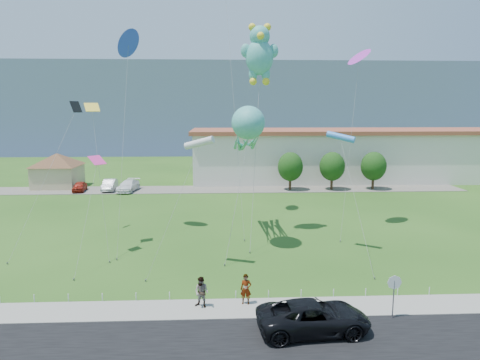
# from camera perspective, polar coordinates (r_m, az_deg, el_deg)

# --- Properties ---
(ground) EXTENTS (160.00, 160.00, 0.00)m
(ground) POSITION_cam_1_polar(r_m,az_deg,el_deg) (28.11, -2.76, -14.44)
(ground) COLOR #244A15
(ground) RESTS_ON ground
(sidewalk) EXTENTS (80.00, 2.50, 0.10)m
(sidewalk) POSITION_cam_1_polar(r_m,az_deg,el_deg) (25.59, -2.78, -16.81)
(sidewalk) COLOR gray
(sidewalk) RESTS_ON ground
(parking_strip) EXTENTS (70.00, 6.00, 0.06)m
(parking_strip) POSITION_cam_1_polar(r_m,az_deg,el_deg) (61.77, -2.68, -1.24)
(parking_strip) COLOR #59544C
(parking_strip) RESTS_ON ground
(hill_ridge) EXTENTS (160.00, 50.00, 25.00)m
(hill_ridge) POSITION_cam_1_polar(r_m,az_deg,el_deg) (145.74, -2.67, 9.75)
(hill_ridge) COLOR slate
(hill_ridge) RESTS_ON ground
(pavilion) EXTENTS (9.20, 9.20, 5.00)m
(pavilion) POSITION_cam_1_polar(r_m,az_deg,el_deg) (68.66, -23.16, 1.61)
(pavilion) COLOR tan
(pavilion) RESTS_ON ground
(warehouse) EXTENTS (61.00, 15.00, 8.20)m
(warehouse) POSITION_cam_1_polar(r_m,az_deg,el_deg) (74.72, 17.71, 3.33)
(warehouse) COLOR beige
(warehouse) RESTS_ON ground
(stop_sign) EXTENTS (0.80, 0.07, 2.50)m
(stop_sign) POSITION_cam_1_polar(r_m,az_deg,el_deg) (25.30, 19.86, -13.19)
(stop_sign) COLOR slate
(stop_sign) RESTS_ON ground
(rope_fence) EXTENTS (26.05, 0.05, 0.50)m
(rope_fence) POSITION_cam_1_polar(r_m,az_deg,el_deg) (26.82, -2.77, -15.07)
(rope_fence) COLOR white
(rope_fence) RESTS_ON ground
(tree_near) EXTENTS (3.60, 3.60, 5.47)m
(tree_near) POSITION_cam_1_polar(r_m,az_deg,el_deg) (61.06, 6.73, 1.77)
(tree_near) COLOR #3F2B19
(tree_near) RESTS_ON ground
(tree_mid) EXTENTS (3.60, 3.60, 5.47)m
(tree_mid) POSITION_cam_1_polar(r_m,az_deg,el_deg) (62.31, 12.19, 1.78)
(tree_mid) COLOR #3F2B19
(tree_mid) RESTS_ON ground
(tree_far) EXTENTS (3.60, 3.60, 5.47)m
(tree_far) POSITION_cam_1_polar(r_m,az_deg,el_deg) (64.09, 17.38, 1.77)
(tree_far) COLOR #3F2B19
(tree_far) RESTS_ON ground
(suv) EXTENTS (6.02, 3.18, 1.61)m
(suv) POSITION_cam_1_polar(r_m,az_deg,el_deg) (23.24, 9.76, -17.54)
(suv) COLOR black
(suv) RESTS_ON road
(pedestrian_left) EXTENTS (0.71, 0.52, 1.79)m
(pedestrian_left) POSITION_cam_1_polar(r_m,az_deg,el_deg) (25.72, 0.79, -14.34)
(pedestrian_left) COLOR gray
(pedestrian_left) RESTS_ON sidewalk
(pedestrian_right) EXTENTS (1.08, 0.98, 1.80)m
(pedestrian_right) POSITION_cam_1_polar(r_m,az_deg,el_deg) (25.41, -5.14, -14.68)
(pedestrian_right) COLOR gray
(pedestrian_right) RESTS_ON sidewalk
(parked_car_red) EXTENTS (2.01, 4.08, 1.34)m
(parked_car_red) POSITION_cam_1_polar(r_m,az_deg,el_deg) (64.07, -20.59, -0.81)
(parked_car_red) COLOR maroon
(parked_car_red) RESTS_ON parking_strip
(parked_car_silver) EXTENTS (1.91, 4.79, 1.55)m
(parked_car_silver) POSITION_cam_1_polar(r_m,az_deg,el_deg) (63.38, -17.00, -0.63)
(parked_car_silver) COLOR #B3B1B8
(parked_car_silver) RESTS_ON parking_strip
(parked_car_white) EXTENTS (2.79, 5.48, 1.52)m
(parked_car_white) POSITION_cam_1_polar(r_m,az_deg,el_deg) (62.08, -14.66, -0.74)
(parked_car_white) COLOR white
(parked_car_white) RESTS_ON parking_strip
(octopus_kite) EXTENTS (3.38, 10.93, 11.67)m
(octopus_kite) POSITION_cam_1_polar(r_m,az_deg,el_deg) (35.64, 0.98, 6.55)
(octopus_kite) COLOR teal
(octopus_kite) RESTS_ON ground
(teddy_bear_kite) EXTENTS (3.31, 7.11, 18.78)m
(teddy_bear_kite) POSITION_cam_1_polar(r_m,az_deg,el_deg) (39.16, 2.63, 16.59)
(teddy_bear_kite) COLOR teal
(teddy_bear_kite) RESTS_ON ground
(small_kite_pink) EXTENTS (1.29, 6.39, 7.91)m
(small_kite_pink) POSITION_cam_1_polar(r_m,az_deg,el_deg) (34.52, -18.76, 1.21)
(small_kite_pink) COLOR #E73391
(small_kite_pink) RESTS_ON ground
(small_kite_blue) EXTENTS (1.80, 9.18, 17.89)m
(small_kite_blue) POSITION_cam_1_polar(r_m,az_deg,el_deg) (41.01, -14.71, 16.66)
(small_kite_blue) COLOR #2A41F2
(small_kite_blue) RESTS_ON ground
(small_kite_black) EXTENTS (3.48, 9.65, 12.04)m
(small_kite_black) POSITION_cam_1_polar(r_m,az_deg,el_deg) (41.15, -21.87, 7.02)
(small_kite_black) COLOR black
(small_kite_black) RESTS_ON ground
(small_kite_yellow) EXTENTS (2.64, 5.02, 11.98)m
(small_kite_yellow) POSITION_cam_1_polar(r_m,az_deg,el_deg) (36.30, -18.91, 7.10)
(small_kite_yellow) COLOR yellow
(small_kite_yellow) RESTS_ON ground
(small_kite_purple) EXTENTS (3.63, 6.10, 16.94)m
(small_kite_purple) POSITION_cam_1_polar(r_m,az_deg,el_deg) (42.79, 15.56, 15.10)
(small_kite_purple) COLOR purple
(small_kite_purple) RESTS_ON ground
(small_kite_cyan) EXTENTS (1.26, 7.27, 9.68)m
(small_kite_cyan) POSITION_cam_1_polar(r_m,az_deg,el_deg) (34.41, 13.31, 5.47)
(small_kite_cyan) COLOR #3383E6
(small_kite_cyan) RESTS_ON ground
(small_kite_white) EXTENTS (3.87, 3.94, 9.49)m
(small_kite_white) POSITION_cam_1_polar(r_m,az_deg,el_deg) (30.15, -5.52, 4.82)
(small_kite_white) COLOR silver
(small_kite_white) RESTS_ON ground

